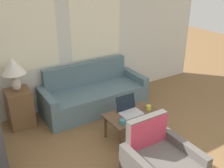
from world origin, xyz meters
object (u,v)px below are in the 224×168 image
at_px(armchair, 160,166).
at_px(laptop, 129,109).
at_px(couch, 93,95).
at_px(cup_navy, 123,122).
at_px(table_lamp, 14,69).
at_px(cup_yellow, 149,107).
at_px(coffee_table, 133,117).

relative_size(armchair, laptop, 2.39).
xyz_separation_m(couch, cup_navy, (-0.22, -1.36, 0.19)).
distance_m(couch, table_lamp, 1.62).
relative_size(cup_navy, cup_yellow, 1.14).
distance_m(armchair, table_lamp, 2.75).
distance_m(armchair, cup_yellow, 1.21).
bearing_deg(cup_yellow, table_lamp, 143.32).
distance_m(table_lamp, cup_navy, 1.99).
height_order(coffee_table, cup_yellow, cup_yellow).
distance_m(coffee_table, cup_navy, 0.35).
bearing_deg(laptop, table_lamp, 139.37).
bearing_deg(couch, cup_yellow, -71.85).
xyz_separation_m(armchair, table_lamp, (-1.16, 2.35, 0.82)).
bearing_deg(cup_navy, cup_yellow, 12.60).
relative_size(coffee_table, cup_yellow, 10.97).
xyz_separation_m(armchair, cup_navy, (0.01, 0.88, 0.19)).
distance_m(couch, armchair, 2.25).
xyz_separation_m(cup_navy, cup_yellow, (0.62, 0.14, 0.00)).
height_order(table_lamp, laptop, table_lamp).
relative_size(coffee_table, cup_navy, 9.61).
bearing_deg(armchair, cup_navy, 89.08).
relative_size(couch, cup_navy, 22.39).
xyz_separation_m(armchair, coffee_table, (0.32, 1.03, 0.11)).
bearing_deg(laptop, cup_navy, -140.89).
height_order(armchair, cup_yellow, armchair).
height_order(cup_navy, cup_yellow, cup_yellow).
bearing_deg(cup_navy, laptop, 39.11).
relative_size(laptop, cup_yellow, 4.44).
distance_m(armchair, cup_navy, 0.90).
relative_size(couch, armchair, 2.41).
relative_size(armchair, table_lamp, 1.50).
height_order(couch, table_lamp, table_lamp).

